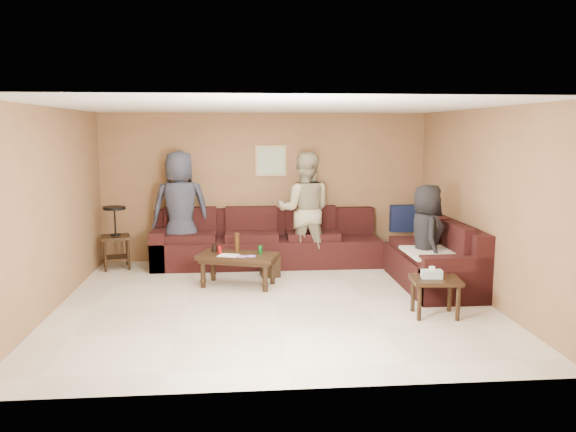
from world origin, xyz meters
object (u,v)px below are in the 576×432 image
object	(u,v)px
waste_bin	(270,265)
person_right	(426,238)
person_left	(180,209)
end_table_left	(116,236)
side_table_right	(435,283)
person_middle	(304,210)
sectional_sofa	(320,252)
coffee_table	(238,259)

from	to	relation	value
waste_bin	person_right	xyz separation A→B (m)	(2.10, -0.98, 0.57)
waste_bin	person_left	size ratio (longest dim) A/B	0.18
end_table_left	person_left	distance (m)	1.12
end_table_left	side_table_right	size ratio (longest dim) A/B	1.65
person_left	person_middle	size ratio (longest dim) A/B	1.02
person_left	person_right	distance (m)	3.91
end_table_left	person_right	distance (m)	4.85
sectional_sofa	person_right	distance (m)	1.80
waste_bin	side_table_right	bearing A→B (deg)	-47.53
person_middle	side_table_right	bearing A→B (deg)	123.83
end_table_left	person_middle	world-z (taller)	person_middle
side_table_right	person_middle	bearing A→B (deg)	116.14
end_table_left	sectional_sofa	bearing A→B (deg)	-8.85
coffee_table	sectional_sofa	bearing A→B (deg)	28.52
person_left	person_right	size ratio (longest dim) A/B	1.28
waste_bin	person_right	distance (m)	2.39
side_table_right	end_table_left	bearing A→B (deg)	147.59
end_table_left	person_left	bearing A→B (deg)	2.70
sectional_sofa	end_table_left	xyz separation A→B (m)	(-3.24, 0.50, 0.20)
waste_bin	sectional_sofa	bearing A→B (deg)	13.57
person_left	waste_bin	bearing A→B (deg)	145.48
coffee_table	person_middle	world-z (taller)	person_middle
coffee_table	end_table_left	world-z (taller)	end_table_left
end_table_left	waste_bin	world-z (taller)	end_table_left
sectional_sofa	end_table_left	size ratio (longest dim) A/B	4.61
waste_bin	person_left	distance (m)	1.77
waste_bin	person_middle	size ratio (longest dim) A/B	0.18
side_table_right	person_right	xyz separation A→B (m)	(0.24, 1.06, 0.34)
sectional_sofa	person_right	world-z (taller)	person_right
person_middle	waste_bin	bearing A→B (deg)	50.93
person_right	end_table_left	bearing A→B (deg)	73.55
coffee_table	side_table_right	world-z (taller)	coffee_table
sectional_sofa	waste_bin	bearing A→B (deg)	-166.43
end_table_left	side_table_right	distance (m)	5.10
waste_bin	person_right	size ratio (longest dim) A/B	0.23
side_table_right	person_left	size ratio (longest dim) A/B	0.32
waste_bin	person_right	bearing A→B (deg)	-24.99
side_table_right	person_left	xyz separation A→B (m)	(-3.27, 2.78, 0.55)
person_middle	coffee_table	bearing A→B (deg)	52.28
coffee_table	person_left	distance (m)	1.65
person_middle	end_table_left	bearing A→B (deg)	5.02
person_left	person_middle	xyz separation A→B (m)	(2.00, -0.19, -0.02)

